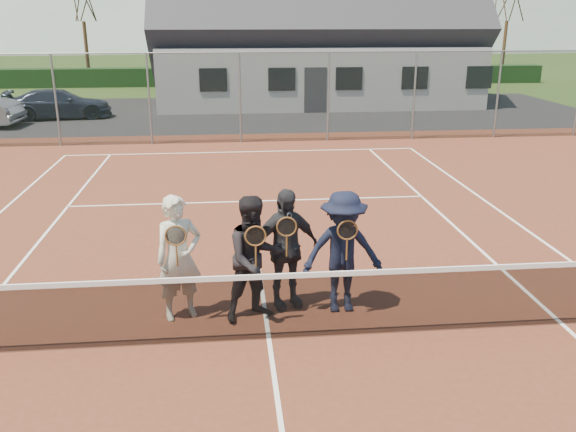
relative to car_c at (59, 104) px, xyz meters
name	(u,v)px	position (x,y,z in m)	size (l,w,h in m)	color
ground	(237,114)	(7.48, 0.51, -0.61)	(220.00, 220.00, 0.00)	#2E4819
court_surface	(269,340)	(7.48, -19.49, -0.60)	(30.00, 30.00, 0.02)	#562819
tarmac_carpark	(146,115)	(3.48, 0.51, -0.61)	(40.00, 12.00, 0.01)	black
hedge_row	(233,76)	(7.48, 12.51, -0.06)	(40.00, 1.20, 1.10)	black
car_c	(59,104)	(0.00, 0.00, 0.00)	(1.72, 4.22, 1.23)	#1A2235
court_markings	(269,339)	(7.48, -19.49, -0.59)	(11.03, 23.83, 0.01)	white
tennis_net	(269,304)	(7.48, -19.49, -0.07)	(11.68, 0.08, 1.10)	slate
perimeter_fence	(240,98)	(7.48, -5.99, 0.91)	(30.07, 0.07, 3.02)	slate
clubhouse	(315,19)	(11.48, 4.51, 3.38)	(15.60, 8.20, 7.70)	silver
player_a	(179,258)	(6.28, -18.71, 0.31)	(0.77, 0.65, 1.80)	beige
player_b	(255,258)	(7.34, -18.83, 0.31)	(1.07, 0.96, 1.80)	black
player_c	(285,249)	(7.79, -18.50, 0.31)	(1.14, 0.74, 1.80)	#27282D
player_d	(343,252)	(8.60, -18.72, 0.31)	(1.17, 0.68, 1.80)	black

